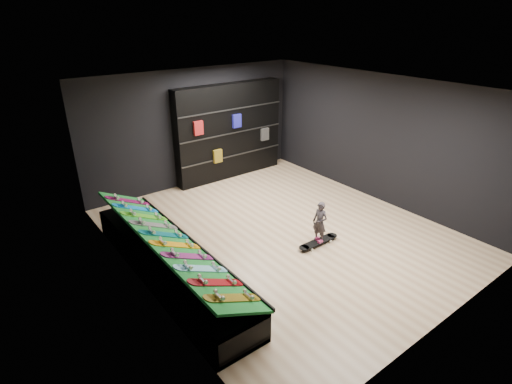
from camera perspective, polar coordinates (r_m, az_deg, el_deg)
floor at (r=8.48m, az=3.52°, el=-5.76°), size 6.00×7.00×0.01m
ceiling at (r=7.44m, az=4.13°, el=14.63°), size 6.00×7.00×0.01m
wall_back at (r=10.60m, az=-8.80°, el=9.06°), size 6.00×0.02×3.00m
wall_front at (r=5.93m, az=26.60°, el=-6.18°), size 6.00×0.02×3.00m
wall_left at (r=6.43m, az=-16.90°, el=-2.12°), size 0.02×7.00×3.00m
wall_right at (r=9.98m, az=17.08°, el=7.30°), size 0.02×7.00×3.00m
display_rack at (r=7.19m, az=-12.32°, el=-10.11°), size 0.90×4.50×0.50m
turf_ramp at (r=6.96m, az=-12.28°, el=-6.85°), size 0.92×4.50×0.46m
back_shelving at (r=10.98m, az=-3.84°, el=8.62°), size 3.19×0.37×2.55m
floor_skateboard at (r=8.12m, az=8.90°, el=-7.17°), size 0.98×0.23×0.09m
child at (r=7.97m, az=9.04°, el=-5.35°), size 0.17×0.21×0.51m
display_board_0 at (r=5.57m, az=-3.30°, el=-14.86°), size 0.93×0.22×0.50m
display_board_1 at (r=5.85m, az=-5.69°, el=-12.73°), size 0.93×0.22×0.50m
display_board_2 at (r=6.15m, az=-7.81°, el=-10.78°), size 0.93×0.22×0.50m
display_board_3 at (r=6.46m, az=-9.71°, el=-9.00°), size 0.93×0.22×0.50m
display_board_4 at (r=6.79m, az=-11.42°, el=-7.38°), size 0.93×0.22×0.50m
display_board_5 at (r=7.12m, az=-12.96°, el=-5.91°), size 0.93×0.22×0.50m
display_board_6 at (r=7.46m, az=-14.35°, el=-4.56°), size 0.93×0.22×0.50m
display_board_7 at (r=7.81m, az=-15.61°, el=-3.33°), size 0.93×0.22×0.50m
display_board_8 at (r=8.17m, az=-16.76°, el=-2.21°), size 0.93×0.22×0.50m
display_board_9 at (r=8.54m, az=-17.81°, el=-1.18°), size 0.93×0.22×0.50m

